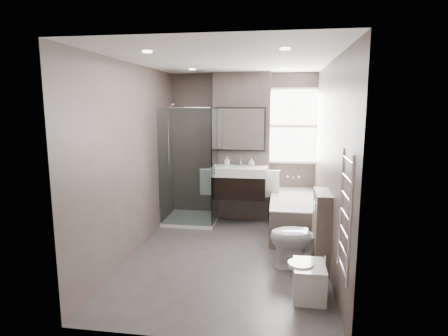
% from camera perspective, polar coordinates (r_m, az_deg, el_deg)
% --- Properties ---
extents(room, '(2.70, 3.90, 2.70)m').
position_cam_1_polar(room, '(4.94, 0.59, 0.88)').
color(room, '#474341').
rests_on(room, ground).
extents(vanity_pier, '(1.00, 0.25, 2.60)m').
position_cam_1_polar(vanity_pier, '(6.68, 2.71, 3.20)').
color(vanity_pier, '#554943').
rests_on(vanity_pier, ground).
extents(vanity, '(0.95, 0.47, 0.66)m').
position_cam_1_polar(vanity, '(6.43, 2.35, -2.11)').
color(vanity, black).
rests_on(vanity, vanity_pier).
extents(mirror_cabinet, '(0.86, 0.08, 0.76)m').
position_cam_1_polar(mirror_cabinet, '(6.49, 2.58, 5.94)').
color(mirror_cabinet, black).
rests_on(mirror_cabinet, vanity_pier).
extents(towel_left, '(0.24, 0.06, 0.44)m').
position_cam_1_polar(towel_left, '(6.50, -2.59, -2.17)').
color(towel_left, silver).
rests_on(towel_left, vanity_pier).
extents(towel_right, '(0.24, 0.06, 0.44)m').
position_cam_1_polar(towel_right, '(6.38, 7.34, -2.47)').
color(towel_right, silver).
rests_on(towel_right, vanity_pier).
extents(shower_enclosure, '(0.90, 0.90, 2.00)m').
position_cam_1_polar(shower_enclosure, '(6.53, -4.32, -4.18)').
color(shower_enclosure, white).
rests_on(shower_enclosure, ground).
extents(bathtub, '(0.75, 1.60, 0.57)m').
position_cam_1_polar(bathtub, '(6.19, 10.59, -6.81)').
color(bathtub, '#554943').
rests_on(bathtub, ground).
extents(window, '(0.98, 0.06, 1.33)m').
position_cam_1_polar(window, '(6.72, 10.52, 6.30)').
color(window, white).
rests_on(window, room).
extents(toilet, '(0.82, 0.51, 0.80)m').
position_cam_1_polar(toilet, '(4.91, 11.67, -10.24)').
color(toilet, white).
rests_on(toilet, ground).
extents(cistern_box, '(0.19, 0.55, 1.00)m').
position_cam_1_polar(cistern_box, '(4.87, 14.59, -9.28)').
color(cistern_box, '#554943').
rests_on(cistern_box, ground).
extents(bidet, '(0.40, 0.46, 0.49)m').
position_cam_1_polar(bidet, '(4.29, 12.75, -16.30)').
color(bidet, white).
rests_on(bidet, ground).
extents(towel_radiator, '(0.03, 0.49, 1.10)m').
position_cam_1_polar(towel_radiator, '(3.41, 18.03, -6.77)').
color(towel_radiator, silver).
rests_on(towel_radiator, room).
extents(soap_bottle_a, '(0.08, 0.08, 0.18)m').
position_cam_1_polar(soap_bottle_a, '(6.39, 0.47, 0.99)').
color(soap_bottle_a, white).
rests_on(soap_bottle_a, vanity).
extents(soap_bottle_b, '(0.10, 0.10, 0.14)m').
position_cam_1_polar(soap_bottle_b, '(6.47, 4.21, 0.90)').
color(soap_bottle_b, white).
rests_on(soap_bottle_b, vanity).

